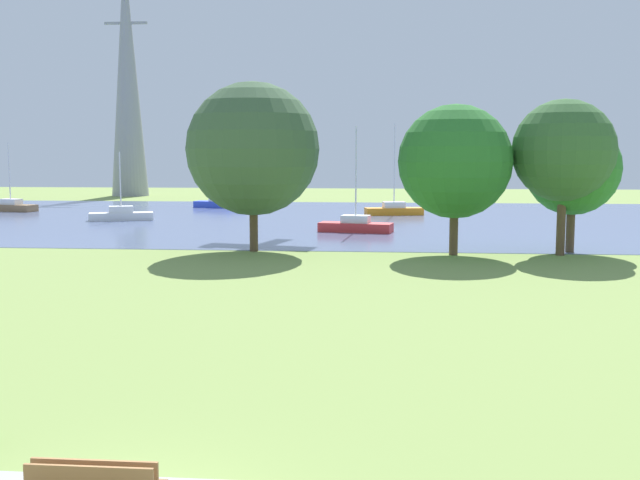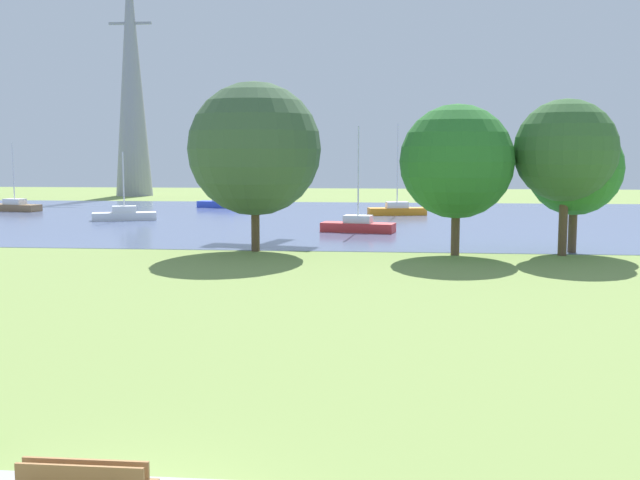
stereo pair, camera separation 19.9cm
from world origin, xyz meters
The scene contains 12 objects.
ground_plane centered at (0.00, 22.00, 0.00)m, with size 160.00×160.00×0.00m, color #7F994C.
water_surface centered at (0.00, 50.00, 0.01)m, with size 140.00×40.00×0.02m, color slate.
sailboat_white centered at (-16.48, 47.07, 0.44)m, with size 5.03×3.02×5.26m.
sailboat_brown centered at (-29.52, 55.16, 0.45)m, with size 5.02×2.63×6.07m.
sailboat_orange centered at (4.51, 54.12, 0.47)m, with size 5.00×2.43×7.60m.
sailboat_blue centered at (-11.96, 61.33, 0.47)m, with size 5.00×2.39×7.49m.
sailboat_red centered at (1.90, 40.02, 0.46)m, with size 5.00×2.43×6.87m.
tree_west_far centered at (-3.06, 29.83, 5.39)m, with size 6.98×6.98×8.89m.
tree_mid_shore centered at (7.35, 29.30, 4.75)m, with size 5.76×5.76×7.64m.
tree_east_far centered at (12.77, 29.66, 5.29)m, with size 5.16×5.16×7.88m.
tree_west_near centered at (13.52, 30.84, 4.39)m, with size 4.88×4.88×6.85m.
electricity_pylon centered at (-27.31, 80.53, 14.74)m, with size 6.40×4.40×29.45m.
Camera 2 is at (4.18, -9.54, 5.18)m, focal length 42.56 mm.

